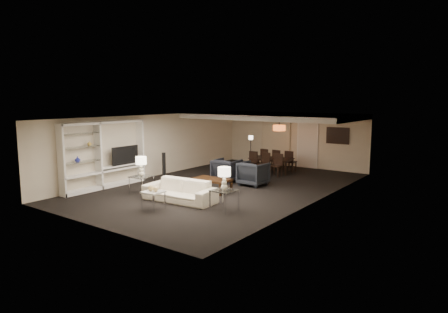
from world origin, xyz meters
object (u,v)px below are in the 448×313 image
Objects in this scene: side_table_right at (224,200)px; television at (123,155)px; chair_fm at (278,160)px; floor_speaker at (164,165)px; armchair_left at (227,170)px; floor_lamp at (251,151)px; chair_nm at (263,164)px; chair_nr at (276,165)px; pendant_light at (279,128)px; dining_table at (271,165)px; side_table_left at (142,185)px; chair_nl at (251,163)px; table_lamp_left at (141,166)px; marble_table at (154,200)px; chair_fr at (291,161)px; vase_amber at (89,143)px; vase_blue at (78,159)px; armchair_right at (253,174)px; chair_fl at (267,159)px; coffee_table at (212,185)px; sofa at (180,191)px; table_lamp_right at (224,179)px.

television reaches higher than side_table_right.
floor_speaker is at bearing 61.57° from chair_fm.
television is 1.26× the size of chair_fm.
floor_lamp is at bearing -76.61° from armchair_left.
chair_nr is at bearing 5.27° from chair_nm.
floor_speaker is 1.11× the size of chair_fm.
dining_table is (-0.32, -0.07, -1.61)m from pendant_light.
chair_nl is (0.98, 5.23, 0.17)m from side_table_left.
table_lamp_left is 2.13m from marble_table.
chair_fm is at bearing -102.52° from armchair_left.
floor_speaker is 1.11× the size of chair_fr.
television reaches higher than chair_fr.
floor_speaker is at bearing 50.98° from chair_fr.
floor_lamp reaches higher than floor_speaker.
vase_amber reaches higher than chair_nr.
vase_blue is 0.69m from vase_amber.
television is at bearing -124.04° from pendant_light.
chair_fm is at bearing 76.44° from side_table_left.
vase_amber is 0.11× the size of floor_lamp.
chair_nm is 1.30m from chair_fm.
chair_nl is at bearing 96.52° from marble_table.
armchair_left is 1.20m from armchair_right.
marble_table is (1.70, -1.10, -0.66)m from table_lamp_left.
coffee_table is at bearing 104.97° from chair_fl.
pendant_light is 0.23× the size of sofa.
floor_speaker reaches higher than side_table_left.
armchair_left reaches higher than side_table_left.
vase_amber is at bearing -156.97° from side_table_left.
pendant_light is 6.35m from side_table_right.
vase_blue is 7.02m from chair_nl.
chair_nl is at bearing -139.27° from dining_table.
side_table_left is 0.55× the size of television.
floor_lamp reaches higher than armchair_left.
floor_speaker is at bearing 153.48° from table_lamp_right.
coffee_table is 4.96m from chair_fr.
vase_amber reaches higher than dining_table.
dining_table is (1.58, 5.88, 0.01)m from side_table_left.
chair_fm is (-0.32, 0.58, -1.46)m from pendant_light.
armchair_right is at bearing 48.34° from vase_blue.
side_table_left is at bearing -101.05° from chair_nl.
vase_blue is 7.27m from chair_nm.
chair_nl is (-2.42, 5.23, 0.17)m from side_table_right.
floor_speaker is 1.11× the size of chair_nm.
table_lamp_right is 7.49m from floor_lamp.
marble_table is 0.57× the size of chair_fl.
pendant_light is 1.82m from chair_fl.
marble_table is 0.30× the size of dining_table.
side_table_left is 0.69× the size of chair_nl.
table_lamp_right reaches higher than chair_fr.
table_lamp_left reaches higher than coffee_table.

